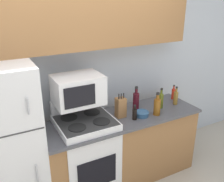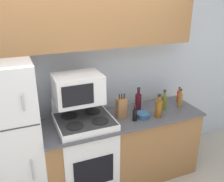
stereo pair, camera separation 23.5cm
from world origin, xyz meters
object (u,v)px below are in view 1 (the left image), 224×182
(microwave, at_px, (78,90))
(bottle_whiskey, at_px, (157,106))
(bottle_vinegar, at_px, (176,97))
(refrigerator, at_px, (4,146))
(bottle_hot_sauce, at_px, (173,94))
(stove, at_px, (86,155))
(bowl, at_px, (142,114))
(bottle_olive_oil, at_px, (161,100))
(bottle_wine_red, at_px, (136,101))
(bottle_soy_sauce, at_px, (135,114))
(knife_block, at_px, (121,107))

(microwave, distance_m, bottle_whiskey, 0.95)
(bottle_vinegar, bearing_deg, bottle_whiskey, -161.87)
(refrigerator, xyz_separation_m, bottle_hot_sauce, (2.16, 0.04, 0.13))
(stove, height_order, bottle_vinegar, bottle_vinegar)
(refrigerator, relative_size, stove, 1.49)
(bowl, bearing_deg, bottle_olive_oil, 13.70)
(bowl, distance_m, bottle_wine_red, 0.21)
(bottle_soy_sauce, bearing_deg, microwave, 159.05)
(stove, height_order, bottle_soy_sauce, stove)
(stove, xyz_separation_m, bottle_hot_sauce, (1.34, 0.12, 0.47))
(bottle_soy_sauce, height_order, bottle_wine_red, bottle_wine_red)
(bottle_vinegar, xyz_separation_m, bottle_wine_red, (-0.54, 0.11, 0.02))
(refrigerator, xyz_separation_m, bottle_wine_red, (1.53, 0.01, 0.17))
(microwave, bearing_deg, bottle_hot_sauce, 1.37)
(stove, relative_size, bottle_wine_red, 3.72)
(knife_block, height_order, bowl, knife_block)
(knife_block, height_order, bottle_soy_sauce, knife_block)
(bottle_whiskey, relative_size, bottle_wine_red, 0.93)
(stove, distance_m, bottle_wine_red, 0.88)
(microwave, relative_size, bottle_soy_sauce, 2.83)
(bottle_wine_red, bearing_deg, bowl, -100.88)
(bottle_wine_red, relative_size, bottle_olive_oil, 1.15)
(bottle_whiskey, xyz_separation_m, bottle_hot_sauce, (0.49, 0.28, -0.03))
(refrigerator, distance_m, bowl, 1.51)
(stove, relative_size, bottle_olive_oil, 4.29)
(stove, distance_m, bottle_whiskey, 1.00)
(bottle_whiskey, relative_size, bottle_soy_sauce, 1.56)
(refrigerator, xyz_separation_m, microwave, (0.80, 0.01, 0.45))
(stove, height_order, bottle_whiskey, bottle_whiskey)
(knife_block, bearing_deg, microwave, 169.70)
(refrigerator, xyz_separation_m, bottle_olive_oil, (1.83, -0.10, 0.15))
(bowl, height_order, bottle_soy_sauce, bottle_soy_sauce)
(knife_block, distance_m, bottle_wine_red, 0.28)
(bottle_hot_sauce, bearing_deg, refrigerator, -178.85)
(bottle_olive_oil, bearing_deg, bottle_vinegar, -1.17)
(stove, bearing_deg, bottle_soy_sauce, -13.50)
(knife_block, xyz_separation_m, bottle_olive_oil, (0.56, -0.02, -0.02))
(bottle_whiskey, xyz_separation_m, bottle_olive_oil, (0.16, 0.14, -0.01))
(stove, xyz_separation_m, bottle_soy_sauce, (0.55, -0.13, 0.46))
(bottle_whiskey, bearing_deg, bottle_soy_sauce, 175.46)
(bottle_vinegar, bearing_deg, stove, 178.87)
(bottle_whiskey, bearing_deg, bottle_olive_oil, 39.74)
(bottle_soy_sauce, bearing_deg, bottle_olive_oil, 13.78)
(bottle_hot_sauce, bearing_deg, bottle_whiskey, -150.50)
(stove, distance_m, bottle_soy_sauce, 0.73)
(bottle_olive_oil, bearing_deg, bottle_soy_sauce, -166.22)
(stove, xyz_separation_m, bottle_olive_oil, (1.01, -0.02, 0.49))
(microwave, distance_m, bowl, 0.81)
(bottle_whiskey, height_order, bottle_olive_oil, bottle_whiskey)
(bottle_vinegar, bearing_deg, bottle_wine_red, 168.55)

